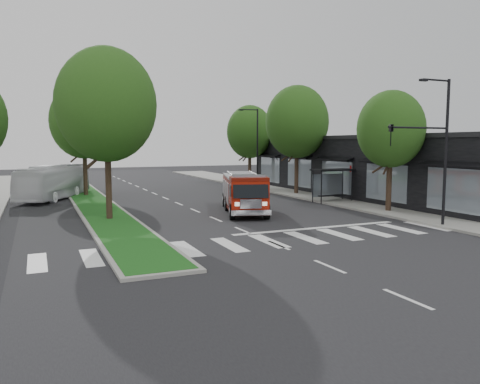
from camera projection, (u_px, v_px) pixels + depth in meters
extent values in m
plane|color=black|center=(243.00, 230.00, 24.72)|extent=(140.00, 140.00, 0.00)
cube|color=gray|center=(331.00, 198.00, 38.81)|extent=(5.00, 80.00, 0.15)
cube|color=gray|center=(88.00, 198.00, 38.73)|extent=(3.00, 50.00, 0.14)
cube|color=#174F16|center=(88.00, 197.00, 38.72)|extent=(2.60, 49.50, 0.02)
cube|color=black|center=(375.00, 168.00, 40.36)|extent=(8.00, 30.00, 5.00)
cylinder|color=black|center=(321.00, 188.00, 35.25)|extent=(0.08, 0.08, 2.50)
cylinder|color=black|center=(352.00, 187.00, 36.36)|extent=(0.08, 0.08, 2.50)
cylinder|color=black|center=(313.00, 187.00, 36.34)|extent=(0.08, 0.08, 2.50)
cylinder|color=black|center=(343.00, 185.00, 37.46)|extent=(0.08, 0.08, 2.50)
cube|color=black|center=(333.00, 170.00, 36.22)|extent=(3.20, 1.60, 0.12)
cube|color=#8C99A5|center=(327.00, 185.00, 36.98)|extent=(2.80, 0.04, 1.80)
cube|color=black|center=(332.00, 195.00, 36.42)|extent=(2.40, 0.40, 0.08)
cylinder|color=black|center=(389.00, 185.00, 30.94)|extent=(0.36, 0.36, 3.74)
ellipsoid|color=#153D10|center=(391.00, 129.00, 30.56)|extent=(4.40, 4.40, 5.06)
cylinder|color=black|center=(296.00, 170.00, 41.84)|extent=(0.36, 0.36, 4.40)
ellipsoid|color=#153D10|center=(297.00, 122.00, 41.40)|extent=(5.60, 5.60, 6.44)
cylinder|color=black|center=(250.00, 168.00, 50.98)|extent=(0.36, 0.36, 3.96)
ellipsoid|color=#153D10|center=(250.00, 132.00, 50.58)|extent=(5.00, 5.00, 5.75)
cylinder|color=black|center=(109.00, 182.00, 27.56)|extent=(0.36, 0.36, 4.62)
ellipsoid|color=#153D10|center=(106.00, 105.00, 27.10)|extent=(5.80, 5.80, 6.67)
cylinder|color=black|center=(85.00, 171.00, 40.33)|extent=(0.36, 0.36, 4.40)
ellipsoid|color=#153D10|center=(84.00, 121.00, 39.89)|extent=(5.60, 5.60, 6.44)
cylinder|color=black|center=(446.00, 154.00, 25.31)|extent=(0.16, 0.16, 8.00)
cylinder|color=black|center=(436.00, 80.00, 24.55)|extent=(1.80, 0.10, 0.10)
cube|color=black|center=(423.00, 80.00, 24.19)|extent=(0.45, 0.20, 0.12)
cylinder|color=black|center=(419.00, 128.00, 24.37)|extent=(4.00, 0.10, 0.10)
imported|color=black|center=(391.00, 135.00, 23.69)|extent=(0.18, 0.22, 1.10)
cylinder|color=black|center=(257.00, 149.00, 46.72)|extent=(0.16, 0.16, 8.00)
cylinder|color=black|center=(249.00, 110.00, 45.96)|extent=(1.80, 0.10, 0.10)
cube|color=black|center=(241.00, 110.00, 45.61)|extent=(0.45, 0.20, 0.12)
cube|color=#5F0E05|center=(244.00, 205.00, 31.26)|extent=(4.48, 7.97, 0.23)
cube|color=maroon|center=(243.00, 190.00, 31.88)|extent=(3.93, 6.23, 1.82)
cube|color=maroon|center=(249.00, 196.00, 28.38)|extent=(2.66, 2.25, 1.91)
cube|color=#B2B2B7|center=(243.00, 176.00, 31.78)|extent=(3.93, 6.23, 0.11)
cylinder|color=#B2B2B7|center=(231.00, 174.00, 31.68)|extent=(1.74, 5.23, 0.09)
cylinder|color=#B2B2B7|center=(254.00, 174.00, 31.85)|extent=(1.74, 5.23, 0.09)
cube|color=silver|center=(251.00, 213.00, 27.43)|extent=(2.35, 1.02, 0.32)
cube|color=#8C99A5|center=(249.00, 176.00, 28.25)|extent=(2.00, 0.91, 0.16)
cylinder|color=black|center=(232.00, 212.00, 28.09)|extent=(0.61, 1.05, 1.00)
cylinder|color=black|center=(267.00, 211.00, 28.31)|extent=(0.61, 1.05, 1.00)
cylinder|color=black|center=(227.00, 204.00, 31.87)|extent=(0.61, 1.05, 1.00)
cylinder|color=black|center=(258.00, 203.00, 32.08)|extent=(0.61, 1.05, 1.00)
cylinder|color=black|center=(225.00, 200.00, 34.03)|extent=(0.61, 1.05, 1.00)
cylinder|color=black|center=(253.00, 199.00, 34.24)|extent=(0.61, 1.05, 1.00)
imported|color=silver|center=(55.00, 182.00, 38.71)|extent=(6.36, 10.17, 2.81)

